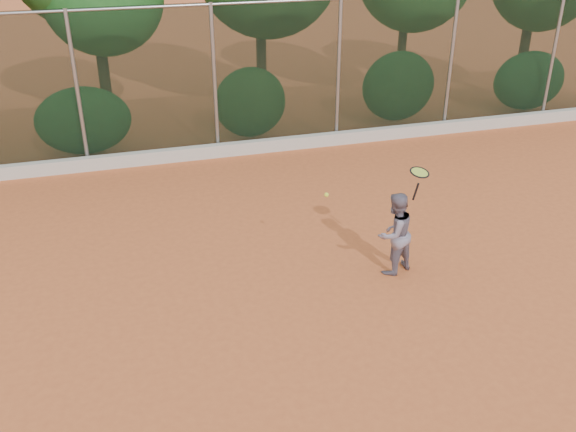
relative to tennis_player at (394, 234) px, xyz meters
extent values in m
plane|color=#C55E2E|center=(-1.78, -0.95, -0.70)|extent=(80.00, 80.00, 0.00)
cube|color=beige|center=(-1.78, 5.87, -0.55)|extent=(24.00, 0.20, 0.30)
imported|color=slate|center=(0.00, 0.00, 0.00)|extent=(0.83, 0.74, 1.41)
cube|color=black|center=(-1.78, 6.05, 1.05)|extent=(24.00, 0.01, 3.50)
cylinder|color=gray|center=(-1.78, 6.05, 2.75)|extent=(24.00, 0.06, 0.06)
cylinder|color=gray|center=(-4.78, 6.05, 1.05)|extent=(0.09, 0.09, 3.50)
cylinder|color=gray|center=(-1.78, 6.05, 1.05)|extent=(0.09, 0.09, 3.50)
cylinder|color=gray|center=(1.22, 6.05, 1.05)|extent=(0.09, 0.09, 3.50)
cylinder|color=gray|center=(4.22, 6.05, 1.05)|extent=(0.09, 0.09, 3.50)
cylinder|color=gray|center=(7.22, 6.05, 1.05)|extent=(0.09, 0.09, 3.50)
cylinder|color=#3E2C17|center=(-4.18, 8.35, 0.50)|extent=(0.28, 0.28, 2.40)
cylinder|color=#462C1B|center=(-0.18, 8.05, 0.80)|extent=(0.26, 0.26, 3.00)
cylinder|color=#4A331C|center=(3.92, 8.25, 0.65)|extent=(0.24, 0.24, 2.70)
cylinder|color=#482E1B|center=(7.62, 7.85, 0.55)|extent=(0.28, 0.28, 2.50)
ellipsoid|color=#2A6C29|center=(-4.78, 6.85, 0.15)|extent=(2.20, 1.16, 1.60)
ellipsoid|color=#306526|center=(-0.78, 6.85, 0.25)|extent=(1.80, 1.04, 1.76)
ellipsoid|color=#295F24|center=(3.22, 6.85, 0.35)|extent=(2.00, 1.10, 1.84)
ellipsoid|color=#276629|center=(7.22, 6.85, 0.20)|extent=(2.16, 1.12, 1.64)
cylinder|color=black|center=(0.25, -0.11, 0.76)|extent=(0.07, 0.11, 0.31)
torus|color=black|center=(0.25, -0.17, 1.11)|extent=(0.40, 0.40, 0.10)
cylinder|color=#ADC439|center=(0.25, -0.17, 1.11)|extent=(0.34, 0.33, 0.07)
sphere|color=#D8E935|center=(-1.13, 0.16, 0.77)|extent=(0.07, 0.07, 0.07)
camera|label=1|loc=(-4.19, -8.25, 4.95)|focal=40.00mm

